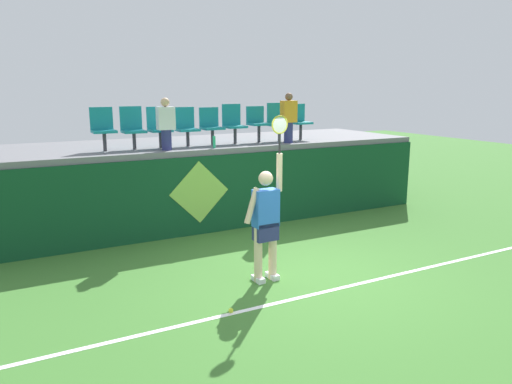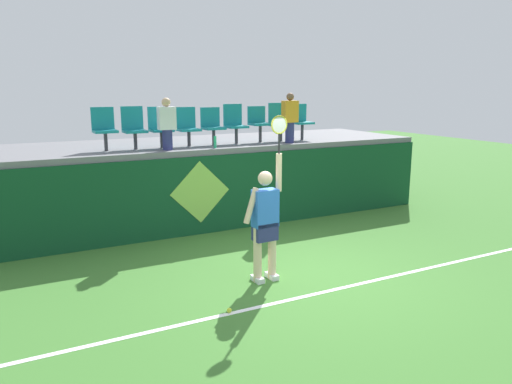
{
  "view_description": "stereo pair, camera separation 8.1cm",
  "coord_description": "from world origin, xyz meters",
  "px_view_note": "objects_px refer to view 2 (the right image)",
  "views": [
    {
      "loc": [
        -4.11,
        -6.12,
        2.95
      ],
      "look_at": [
        -0.32,
        1.04,
        1.2
      ],
      "focal_mm": 34.15,
      "sensor_mm": 36.0,
      "label": 1
    },
    {
      "loc": [
        -4.04,
        -6.15,
        2.95
      ],
      "look_at": [
        -0.32,
        1.04,
        1.2
      ],
      "focal_mm": 34.15,
      "sensor_mm": 36.0,
      "label": 2
    }
  ],
  "objects_px": {
    "water_bottle": "(215,142)",
    "stadium_chair_6": "(259,122)",
    "tennis_player": "(265,220)",
    "stadium_chair_3": "(187,125)",
    "stadium_chair_5": "(235,122)",
    "stadium_chair_4": "(212,124)",
    "stadium_chair_8": "(301,120)",
    "tennis_ball": "(229,310)",
    "stadium_chair_7": "(279,121)",
    "spectator_1": "(290,117)",
    "stadium_chair_2": "(160,126)",
    "stadium_chair_0": "(104,127)",
    "stadium_chair_1": "(134,126)",
    "spectator_0": "(167,123)"
  },
  "relations": [
    {
      "from": "stadium_chair_7",
      "to": "spectator_1",
      "type": "height_order",
      "value": "spectator_1"
    },
    {
      "from": "water_bottle",
      "to": "stadium_chair_3",
      "type": "bearing_deg",
      "value": 121.65
    },
    {
      "from": "stadium_chair_0",
      "to": "stadium_chair_5",
      "type": "xyz_separation_m",
      "value": [
        2.82,
        0.0,
        0.0
      ]
    },
    {
      "from": "stadium_chair_3",
      "to": "tennis_ball",
      "type": "bearing_deg",
      "value": -103.16
    },
    {
      "from": "tennis_player",
      "to": "stadium_chair_7",
      "type": "height_order",
      "value": "stadium_chair_7"
    },
    {
      "from": "stadium_chair_3",
      "to": "stadium_chair_5",
      "type": "xyz_separation_m",
      "value": [
        1.11,
        0.0,
        0.03
      ]
    },
    {
      "from": "stadium_chair_1",
      "to": "stadium_chair_4",
      "type": "xyz_separation_m",
      "value": [
        1.7,
        -0.01,
        -0.02
      ]
    },
    {
      "from": "stadium_chair_3",
      "to": "stadium_chair_8",
      "type": "height_order",
      "value": "stadium_chair_8"
    },
    {
      "from": "stadium_chair_2",
      "to": "water_bottle",
      "type": "bearing_deg",
      "value": -32.24
    },
    {
      "from": "stadium_chair_0",
      "to": "stadium_chair_4",
      "type": "xyz_separation_m",
      "value": [
        2.28,
        -0.0,
        -0.03
      ]
    },
    {
      "from": "tennis_player",
      "to": "tennis_ball",
      "type": "bearing_deg",
      "value": -141.05
    },
    {
      "from": "tennis_player",
      "to": "stadium_chair_6",
      "type": "relative_size",
      "value": 3.16
    },
    {
      "from": "stadium_chair_3",
      "to": "stadium_chair_6",
      "type": "bearing_deg",
      "value": -0.32
    },
    {
      "from": "stadium_chair_6",
      "to": "stadium_chair_5",
      "type": "bearing_deg",
      "value": 178.92
    },
    {
      "from": "spectator_1",
      "to": "spectator_0",
      "type": "bearing_deg",
      "value": 179.91
    },
    {
      "from": "stadium_chair_4",
      "to": "stadium_chair_7",
      "type": "xyz_separation_m",
      "value": [
        1.68,
        0.01,
        0.03
      ]
    },
    {
      "from": "stadium_chair_4",
      "to": "stadium_chair_1",
      "type": "bearing_deg",
      "value": 179.82
    },
    {
      "from": "stadium_chair_6",
      "to": "spectator_0",
      "type": "xyz_separation_m",
      "value": [
        -2.3,
        -0.46,
        0.06
      ]
    },
    {
      "from": "tennis_player",
      "to": "tennis_ball",
      "type": "height_order",
      "value": "tennis_player"
    },
    {
      "from": "stadium_chair_2",
      "to": "stadium_chair_8",
      "type": "bearing_deg",
      "value": -0.07
    },
    {
      "from": "stadium_chair_5",
      "to": "stadium_chair_8",
      "type": "xyz_separation_m",
      "value": [
        1.73,
        -0.01,
        0.01
      ]
    },
    {
      "from": "water_bottle",
      "to": "stadium_chair_5",
      "type": "relative_size",
      "value": 0.29
    },
    {
      "from": "water_bottle",
      "to": "stadium_chair_4",
      "type": "distance_m",
      "value": 0.71
    },
    {
      "from": "stadium_chair_0",
      "to": "tennis_player",
      "type": "bearing_deg",
      "value": -65.26
    },
    {
      "from": "stadium_chair_2",
      "to": "stadium_chair_7",
      "type": "distance_m",
      "value": 2.84
    },
    {
      "from": "stadium_chair_3",
      "to": "stadium_chair_2",
      "type": "bearing_deg",
      "value": 179.95
    },
    {
      "from": "stadium_chair_1",
      "to": "stadium_chair_5",
      "type": "bearing_deg",
      "value": -0.01
    },
    {
      "from": "stadium_chair_5",
      "to": "stadium_chair_6",
      "type": "height_order",
      "value": "stadium_chair_5"
    },
    {
      "from": "water_bottle",
      "to": "stadium_chair_1",
      "type": "height_order",
      "value": "stadium_chair_1"
    },
    {
      "from": "stadium_chair_1",
      "to": "stadium_chair_6",
      "type": "height_order",
      "value": "stadium_chair_1"
    },
    {
      "from": "stadium_chair_0",
      "to": "stadium_chair_6",
      "type": "relative_size",
      "value": 1.05
    },
    {
      "from": "spectator_1",
      "to": "stadium_chair_4",
      "type": "bearing_deg",
      "value": 164.26
    },
    {
      "from": "stadium_chair_3",
      "to": "stadium_chair_7",
      "type": "xyz_separation_m",
      "value": [
        2.25,
        0.0,
        0.03
      ]
    },
    {
      "from": "stadium_chair_4",
      "to": "spectator_1",
      "type": "xyz_separation_m",
      "value": [
        1.68,
        -0.47,
        0.14
      ]
    },
    {
      "from": "tennis_ball",
      "to": "stadium_chair_2",
      "type": "relative_size",
      "value": 0.08
    },
    {
      "from": "stadium_chair_1",
      "to": "stadium_chair_2",
      "type": "relative_size",
      "value": 1.02
    },
    {
      "from": "stadium_chair_4",
      "to": "stadium_chair_7",
      "type": "height_order",
      "value": "stadium_chair_7"
    },
    {
      "from": "stadium_chair_4",
      "to": "stadium_chair_8",
      "type": "bearing_deg",
      "value": -0.02
    },
    {
      "from": "stadium_chair_7",
      "to": "stadium_chair_2",
      "type": "bearing_deg",
      "value": -179.95
    },
    {
      "from": "tennis_player",
      "to": "stadium_chair_3",
      "type": "xyz_separation_m",
      "value": [
        0.06,
        3.6,
        1.19
      ]
    },
    {
      "from": "stadium_chair_3",
      "to": "stadium_chair_5",
      "type": "relative_size",
      "value": 0.94
    },
    {
      "from": "stadium_chair_1",
      "to": "stadium_chair_6",
      "type": "xyz_separation_m",
      "value": [
        2.84,
        -0.01,
        0.01
      ]
    },
    {
      "from": "stadium_chair_7",
      "to": "spectator_0",
      "type": "bearing_deg",
      "value": -170.47
    },
    {
      "from": "stadium_chair_0",
      "to": "stadium_chair_6",
      "type": "height_order",
      "value": "stadium_chair_0"
    },
    {
      "from": "water_bottle",
      "to": "stadium_chair_0",
      "type": "distance_m",
      "value": 2.2
    },
    {
      "from": "stadium_chair_8",
      "to": "stadium_chair_7",
      "type": "bearing_deg",
      "value": 179.31
    },
    {
      "from": "stadium_chair_6",
      "to": "tennis_ball",
      "type": "bearing_deg",
      "value": -122.02
    },
    {
      "from": "stadium_chair_0",
      "to": "stadium_chair_8",
      "type": "bearing_deg",
      "value": -0.03
    },
    {
      "from": "water_bottle",
      "to": "stadium_chair_6",
      "type": "bearing_deg",
      "value": 24.23
    },
    {
      "from": "tennis_ball",
      "to": "water_bottle",
      "type": "height_order",
      "value": "water_bottle"
    }
  ]
}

